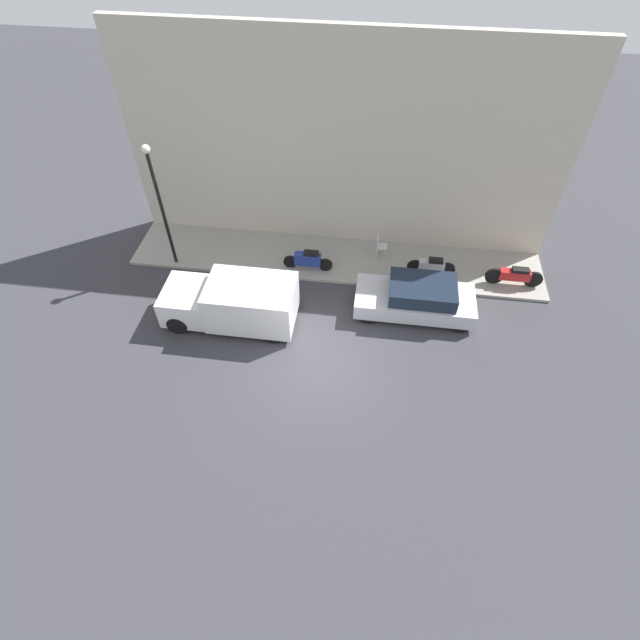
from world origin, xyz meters
TOP-DOWN VIEW (x-y plane):
  - ground_plane at (0.00, 0.00)m, footprint 60.00×60.00m
  - sidewalk at (5.15, 0.00)m, footprint 2.64×15.76m
  - building_facade at (6.62, 0.00)m, footprint 0.30×15.76m
  - parked_car at (2.80, -3.08)m, footprint 1.75×4.10m
  - delivery_van at (1.54, 3.10)m, footprint 1.89×4.46m
  - scooter_silver at (4.71, -3.64)m, footprint 0.30×1.78m
  - motorcycle_blue at (4.40, 0.96)m, footprint 0.30×1.86m
  - motorcycle_red at (4.53, -6.62)m, footprint 0.30×2.05m
  - streetlamp at (4.13, 6.09)m, footprint 0.29×0.29m
  - cafe_chair at (5.58, -1.68)m, footprint 0.40×0.40m

SIDE VIEW (x-z plane):
  - ground_plane at x=0.00m, z-range 0.00..0.00m
  - sidewalk at x=5.15m, z-range 0.00..0.11m
  - scooter_silver at x=4.71m, z-range 0.15..0.88m
  - motorcycle_red at x=4.53m, z-range 0.16..0.93m
  - motorcycle_blue at x=4.40m, z-range 0.14..0.96m
  - cafe_chair at x=5.58m, z-range 0.17..1.03m
  - parked_car at x=2.80m, z-range -0.02..1.27m
  - delivery_van at x=1.54m, z-range 0.03..1.67m
  - streetlamp at x=4.13m, z-range 0.66..5.47m
  - building_facade at x=6.62m, z-range 0.00..7.90m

